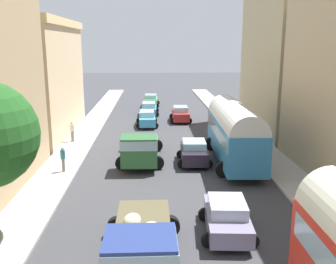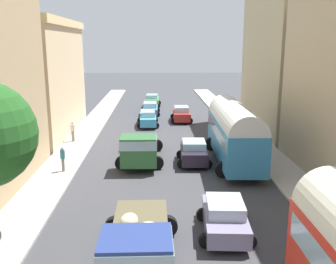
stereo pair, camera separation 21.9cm
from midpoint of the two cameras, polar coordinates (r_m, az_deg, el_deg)
The scene contains 16 objects.
ground_plane at distance 33.18m, azimuth -0.57°, elevation -1.00°, with size 154.00×154.00×0.00m, color #3B3B40.
sidewalk_left at distance 33.71m, azimuth -12.98°, elevation -0.99°, with size 2.50×70.00×0.14m, color #B0A7A2.
sidewalk_right at distance 34.18m, azimuth 11.67°, elevation -0.74°, with size 2.50×70.00×0.14m, color #ADA6A0.
building_left_2 at distance 35.96m, azimuth -17.88°, elevation 7.71°, with size 4.43×14.07×10.13m.
building_right_2 at distance 36.98m, azimuth 16.22°, elevation 10.79°, with size 4.66×12.69×13.79m.
parked_bus_1 at distance 26.49m, azimuth 9.63°, elevation 0.28°, with size 3.53×9.94×4.14m.
cargo_truck_0 at distance 13.81m, azimuth -4.41°, elevation -16.75°, with size 3.12×6.89×2.36m.
cargo_truck_1 at distance 26.08m, azimuth -4.38°, elevation -2.29°, with size 3.23×7.37×2.32m.
car_0 at distance 38.22m, azimuth -3.32°, elevation 2.06°, with size 2.25×4.38×1.54m.
car_1 at distance 44.20m, azimuth -2.99°, elevation 3.51°, with size 2.32×4.36×1.46m.
car_2 at distance 50.17m, azimuth -2.72°, elevation 4.73°, with size 2.38×4.15×1.59m.
car_3 at distance 17.05m, azimuth 8.40°, elevation -12.41°, with size 2.52×3.99×1.52m.
car_4 at distance 26.27m, azimuth 3.66°, elevation -3.00°, with size 2.42×3.71×1.60m.
car_5 at distance 40.42m, azimuth 1.71°, elevation 2.71°, with size 2.29×3.94×1.60m.
pedestrian_0 at distance 32.48m, azimuth -14.28°, elevation 0.15°, with size 0.55×0.55×1.82m.
pedestrian_1 at distance 25.03m, azimuth -15.63°, elevation -3.79°, with size 0.38×0.38×1.75m.
Camera 1 is at (-1.21, -5.16, 8.06)m, focal length 40.88 mm.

